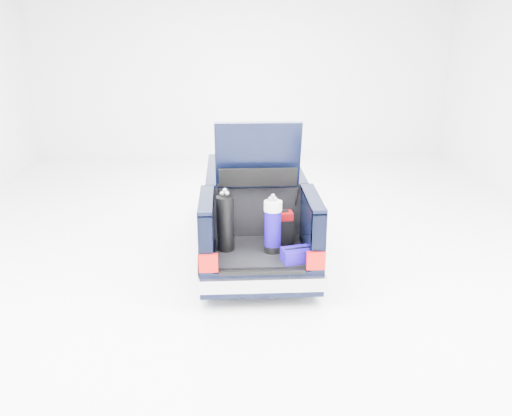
{
  "coord_description": "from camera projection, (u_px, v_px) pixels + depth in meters",
  "views": [
    {
      "loc": [
        -0.45,
        -8.9,
        3.87
      ],
      "look_at": [
        0.0,
        -0.5,
        0.92
      ],
      "focal_mm": 38.0,
      "sensor_mm": 36.0,
      "label": 1
    }
  ],
  "objects": [
    {
      "name": "blue_golf_bag",
      "position": [
        273.0,
        226.0,
        7.92
      ],
      "size": [
        0.31,
        0.31,
        0.89
      ],
      "rotation": [
        0.0,
        0.0,
        -0.21
      ],
      "color": "black",
      "rests_on": "car"
    },
    {
      "name": "black_golf_bag",
      "position": [
        226.0,
        223.0,
        7.98
      ],
      "size": [
        0.27,
        0.29,
        0.94
      ],
      "rotation": [
        0.0,
        0.0,
        -0.04
      ],
      "color": "black",
      "rests_on": "car"
    },
    {
      "name": "car",
      "position": [
        254.0,
        210.0,
        9.57
      ],
      "size": [
        1.87,
        4.65,
        2.47
      ],
      "color": "black",
      "rests_on": "ground"
    },
    {
      "name": "red_suitcase",
      "position": [
        281.0,
        228.0,
        8.24
      ],
      "size": [
        0.35,
        0.24,
        0.55
      ],
      "rotation": [
        0.0,
        0.0,
        0.09
      ],
      "color": "#740307",
      "rests_on": "car"
    },
    {
      "name": "ground",
      "position": [
        255.0,
        247.0,
        9.69
      ],
      "size": [
        14.0,
        14.0,
        0.0
      ],
      "primitive_type": "plane",
      "color": "white",
      "rests_on": "ground"
    },
    {
      "name": "blue_duffel",
      "position": [
        296.0,
        255.0,
        7.7
      ],
      "size": [
        0.46,
        0.35,
        0.21
      ],
      "rotation": [
        0.0,
        0.0,
        0.23
      ],
      "color": "#16057E",
      "rests_on": "car"
    }
  ]
}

